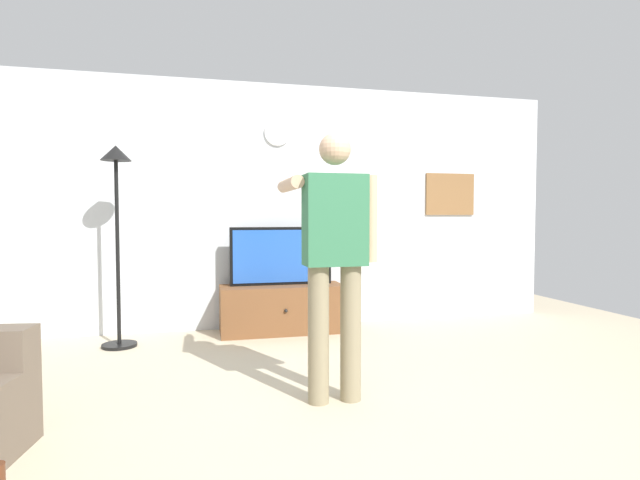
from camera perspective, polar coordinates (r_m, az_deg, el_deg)
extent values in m
plane|color=beige|center=(2.99, 6.50, -21.69)|extent=(8.40, 8.40, 0.00)
cube|color=silver|center=(5.58, -3.91, 3.90)|extent=(6.40, 0.10, 2.70)
cube|color=brown|center=(5.31, -4.40, -7.94)|extent=(1.30, 0.46, 0.51)
sphere|color=black|center=(5.07, -3.95, -8.16)|extent=(0.04, 0.04, 0.04)
cube|color=black|center=(5.28, -4.51, -1.84)|extent=(1.09, 0.06, 0.62)
cube|color=blue|center=(5.25, -4.45, -1.87)|extent=(1.03, 0.01, 0.56)
cylinder|color=white|center=(5.58, -4.96, 12.26)|extent=(0.29, 0.03, 0.29)
cube|color=olive|center=(6.19, 14.77, 5.14)|extent=(0.63, 0.04, 0.50)
cylinder|color=black|center=(5.14, -22.18, -11.19)|extent=(0.32, 0.32, 0.03)
cylinder|color=black|center=(5.01, -22.36, -1.38)|extent=(0.04, 0.04, 1.73)
cone|color=black|center=(5.03, -22.55, 9.28)|extent=(0.28, 0.28, 0.14)
cylinder|color=gray|center=(3.30, -0.18, -10.88)|extent=(0.14, 0.14, 0.91)
cylinder|color=gray|center=(3.36, 3.57, -10.65)|extent=(0.14, 0.14, 0.91)
cube|color=#33724C|center=(3.24, 1.73, 2.32)|extent=(0.40, 0.22, 0.60)
sphere|color=tan|center=(3.27, 1.74, 10.47)|extent=(0.21, 0.21, 0.21)
cylinder|color=tan|center=(3.48, -3.49, 6.44)|extent=(0.09, 0.58, 0.09)
cube|color=white|center=(3.79, -4.35, 6.12)|extent=(0.04, 0.12, 0.04)
cylinder|color=tan|center=(3.31, 5.85, 2.46)|extent=(0.09, 0.09, 0.58)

